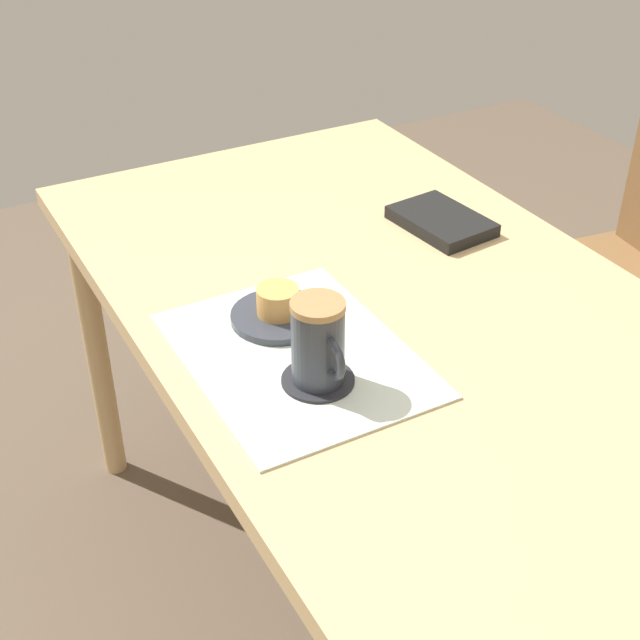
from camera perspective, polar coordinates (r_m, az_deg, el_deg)
name	(u,v)px	position (r m, az deg, el deg)	size (l,w,h in m)	color
ground_plane	(376,603)	(1.93, 3.61, -17.63)	(4.40, 4.40, 0.02)	brown
dining_table	(390,338)	(1.47, 4.51, -1.14)	(1.39, 0.80, 0.73)	tan
wooden_chair	(634,267)	(2.09, 19.44, 3.20)	(0.47, 0.47, 0.90)	brown
placemat	(296,355)	(1.30, -1.55, -2.23)	(0.40, 0.31, 0.00)	silver
pastry_plate	(278,316)	(1.37, -2.68, 0.25)	(0.15, 0.15, 0.01)	#333842
pastry	(278,301)	(1.36, -2.71, 1.23)	(0.07, 0.07, 0.04)	tan
coffee_coaster	(318,380)	(1.25, -0.13, -3.85)	(0.10, 0.10, 0.01)	#232328
coffee_mug	(319,342)	(1.21, -0.08, -1.44)	(0.11, 0.08, 0.13)	#2D333D
small_book	(441,221)	(1.66, 7.78, 6.29)	(0.18, 0.12, 0.02)	black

